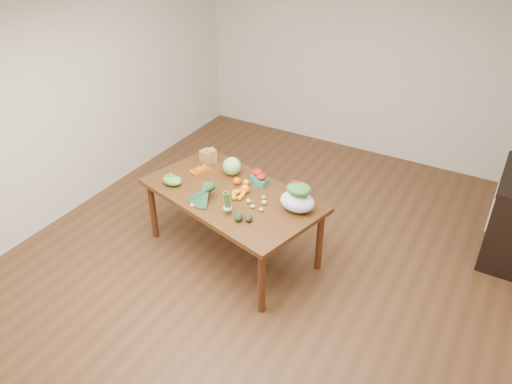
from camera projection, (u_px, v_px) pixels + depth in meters
The scene contains 24 objects.
floor at pixel (262, 263), 5.27m from camera, with size 6.00×6.00×0.00m, color #55331D.
room_walls at pixel (263, 149), 4.55m from camera, with size 5.02×6.02×2.70m.
dining_table at pixel (233, 223), 5.24m from camera, with size 1.81×1.01×0.75m, color #4F3112.
dish_towel at pixel (492, 207), 5.18m from camera, with size 0.02×0.28×0.45m, color white.
paper_bag at pixel (208, 155), 5.55m from camera, with size 0.22×0.18×0.16m, color olive, non-canonical shape.
cabbage at pixel (232, 166), 5.30m from camera, with size 0.20×0.20×0.20m, color #9CBF6E.
strawberry_basket_a at pixel (258, 176), 5.21m from camera, with size 0.12×0.12×0.11m, color red, non-canonical shape.
strawberry_basket_b at pixel (261, 181), 5.14m from camera, with size 0.11×0.11×0.10m, color #AF1A0B, non-canonical shape.
orange_a at pixel (237, 181), 5.16m from camera, with size 0.08×0.08×0.08m, color #FF590F.
orange_b at pixel (246, 183), 5.14m from camera, with size 0.07×0.07×0.07m, color #E1560D.
orange_c at pixel (245, 189), 5.02m from camera, with size 0.09×0.09×0.09m, color orange.
mandarin_cluster at pixel (237, 193), 4.96m from camera, with size 0.18×0.18×0.08m, color orange, non-canonical shape.
carrots at pixel (203, 172), 5.37m from camera, with size 0.22×0.24×0.03m, color orange, non-canonical shape.
snap_pea_bag at pixel (172, 180), 5.15m from camera, with size 0.21×0.16×0.10m, color #459231.
kale_bunch at pixel (200, 195), 4.85m from camera, with size 0.32×0.40×0.16m, color black, non-canonical shape.
asparagus_bundle at pixel (227, 203), 4.66m from camera, with size 0.08×0.08×0.25m, color #5D883E, non-canonical shape.
potato_a at pixel (249, 201), 4.87m from camera, with size 0.05×0.05×0.04m, color tan.
potato_b at pixel (252, 206), 4.80m from camera, with size 0.05×0.04×0.04m, color tan.
potato_c at pixel (264, 202), 4.85m from camera, with size 0.06×0.05×0.05m, color tan.
potato_d at pixel (263, 197), 4.93m from camera, with size 0.05×0.04×0.04m, color tan.
potato_e at pixel (261, 209), 4.76m from camera, with size 0.05×0.04×0.04m, color tan.
avocado_a at pixel (239, 217), 4.62m from camera, with size 0.08×0.11×0.08m, color black.
avocado_b at pixel (249, 218), 4.62m from camera, with size 0.06×0.10×0.06m, color black.
salad_bag at pixel (297, 198), 4.71m from camera, with size 0.34×0.26×0.26m, color silver, non-canonical shape.
Camera 1 is at (1.96, -3.54, 3.47)m, focal length 35.00 mm.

